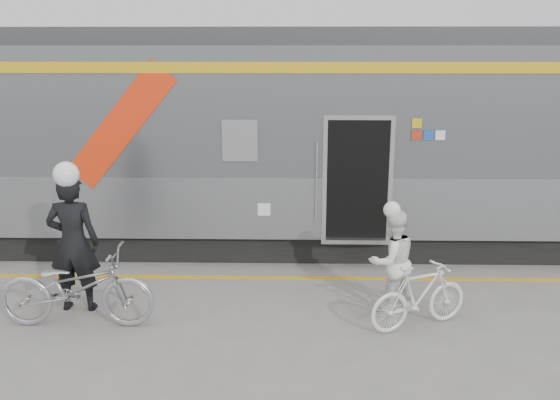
{
  "coord_description": "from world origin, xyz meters",
  "views": [
    {
      "loc": [
        0.91,
        -7.18,
        3.76
      ],
      "look_at": [
        0.73,
        1.6,
        1.5
      ],
      "focal_mm": 38.0,
      "sensor_mm": 36.0,
      "label": 1
    }
  ],
  "objects_px": {
    "woman": "(392,261)",
    "bicycle_right": "(419,296)",
    "bicycle_left": "(76,288)",
    "man": "(73,243)"
  },
  "relations": [
    {
      "from": "bicycle_left",
      "to": "bicycle_right",
      "type": "height_order",
      "value": "bicycle_left"
    },
    {
      "from": "bicycle_left",
      "to": "woman",
      "type": "relative_size",
      "value": 1.41
    },
    {
      "from": "woman",
      "to": "bicycle_right",
      "type": "xyz_separation_m",
      "value": [
        0.3,
        -0.55,
        -0.3
      ]
    },
    {
      "from": "bicycle_left",
      "to": "bicycle_right",
      "type": "bearing_deg",
      "value": -89.98
    },
    {
      "from": "man",
      "to": "bicycle_right",
      "type": "height_order",
      "value": "man"
    },
    {
      "from": "man",
      "to": "bicycle_left",
      "type": "xyz_separation_m",
      "value": [
        0.2,
        -0.55,
        -0.46
      ]
    },
    {
      "from": "bicycle_right",
      "to": "man",
      "type": "bearing_deg",
      "value": 59.97
    },
    {
      "from": "man",
      "to": "bicycle_left",
      "type": "bearing_deg",
      "value": 109.43
    },
    {
      "from": "bicycle_left",
      "to": "woman",
      "type": "xyz_separation_m",
      "value": [
        4.42,
        0.6,
        0.2
      ]
    },
    {
      "from": "man",
      "to": "woman",
      "type": "bearing_deg",
      "value": -179.97
    }
  ]
}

